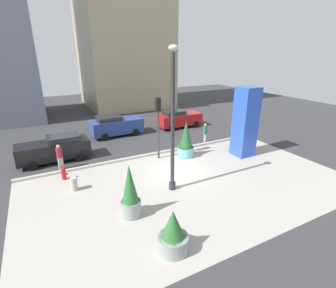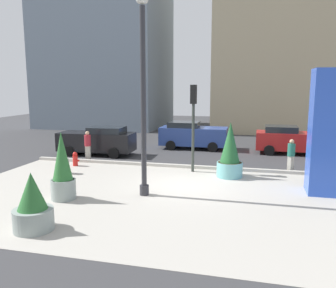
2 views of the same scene
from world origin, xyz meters
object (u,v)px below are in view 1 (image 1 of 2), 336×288
object	(u,v)px
car_passing_lane	(179,119)
lamp_post	(173,126)
fire_hydrant	(64,174)
traffic_light_far_side	(158,118)
potted_plant_by_pillar	(130,194)
concrete_bollard	(74,184)
potted_plant_curbside	(186,141)
car_far_lane	(55,149)
car_curb_east	(116,125)
potted_plant_mid_plaza	(173,234)
art_pillar_blue	(245,122)
pedestrian_on_sidewalk	(205,132)
pedestrian_crossing	(60,156)

from	to	relation	value
car_passing_lane	lamp_post	bearing A→B (deg)	-121.55
fire_hydrant	traffic_light_far_side	distance (m)	6.75
lamp_post	fire_hydrant	distance (m)	7.16
potted_plant_by_pillar	concrete_bollard	world-z (taller)	potted_plant_by_pillar
potted_plant_curbside	car_far_lane	xyz separation A→B (m)	(-8.22, 3.42, -0.24)
car_curb_east	car_passing_lane	world-z (taller)	car_curb_east
lamp_post	potted_plant_curbside	size ratio (longest dim) A/B	2.85
potted_plant_mid_plaza	fire_hydrant	distance (m)	8.42
art_pillar_blue	potted_plant_by_pillar	world-z (taller)	art_pillar_blue
art_pillar_blue	traffic_light_far_side	xyz separation A→B (m)	(-5.63, 2.22, 0.46)
art_pillar_blue	car_far_lane	size ratio (longest dim) A/B	1.04
potted_plant_mid_plaza	pedestrian_on_sidewalk	world-z (taller)	potted_plant_mid_plaza
car_passing_lane	pedestrian_on_sidewalk	size ratio (longest dim) A/B	2.62
potted_plant_by_pillar	potted_plant_mid_plaza	bearing A→B (deg)	-77.05
potted_plant_curbside	car_passing_lane	xyz separation A→B (m)	(3.23, 6.60, -0.25)
car_far_lane	car_passing_lane	xyz separation A→B (m)	(11.45, 3.18, -0.01)
art_pillar_blue	pedestrian_crossing	size ratio (longest dim) A/B	2.90
potted_plant_curbside	fire_hydrant	world-z (taller)	potted_plant_curbside
pedestrian_crossing	fire_hydrant	bearing A→B (deg)	-90.10
concrete_bollard	traffic_light_far_side	distance (m)	6.68
fire_hydrant	car_far_lane	distance (m)	3.13
pedestrian_on_sidewalk	art_pillar_blue	bearing A→B (deg)	-74.01
traffic_light_far_side	car_passing_lane	bearing A→B (deg)	49.82
potted_plant_mid_plaza	car_curb_east	bearing A→B (deg)	81.42
art_pillar_blue	pedestrian_on_sidewalk	size ratio (longest dim) A/B	2.98
lamp_post	traffic_light_far_side	world-z (taller)	lamp_post
lamp_post	potted_plant_by_pillar	size ratio (longest dim) A/B	2.88
lamp_post	art_pillar_blue	xyz separation A→B (m)	(6.80, 1.94, -1.16)
traffic_light_far_side	pedestrian_crossing	distance (m)	6.66
concrete_bollard	car_curb_east	distance (m)	9.51
concrete_bollard	car_passing_lane	bearing A→B (deg)	35.56
concrete_bollard	car_passing_lane	world-z (taller)	car_passing_lane
potted_plant_by_pillar	traffic_light_far_side	distance (m)	6.90
traffic_light_far_side	pedestrian_on_sidewalk	size ratio (longest dim) A/B	2.61
art_pillar_blue	pedestrian_on_sidewalk	xyz separation A→B (m)	(-0.95, 3.31, -1.52)
potted_plant_mid_plaza	car_curb_east	world-z (taller)	car_curb_east
pedestrian_crossing	car_far_lane	bearing A→B (deg)	94.98
potted_plant_by_pillar	concrete_bollard	distance (m)	4.10
potted_plant_by_pillar	car_passing_lane	bearing A→B (deg)	51.59
car_curb_east	car_passing_lane	size ratio (longest dim) A/B	1.05
potted_plant_curbside	fire_hydrant	distance (m)	8.13
car_far_lane	car_curb_east	bearing A→B (deg)	33.91
art_pillar_blue	pedestrian_crossing	distance (m)	12.46
car_far_lane	pedestrian_crossing	world-z (taller)	car_far_lane
pedestrian_on_sidewalk	potted_plant_by_pillar	bearing A→B (deg)	-143.19
lamp_post	pedestrian_crossing	world-z (taller)	lamp_post
concrete_bollard	pedestrian_on_sidewalk	world-z (taller)	pedestrian_on_sidewalk
art_pillar_blue	traffic_light_far_side	world-z (taller)	art_pillar_blue
concrete_bollard	fire_hydrant	bearing A→B (deg)	102.23
car_far_lane	potted_plant_curbside	bearing A→B (deg)	-22.58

